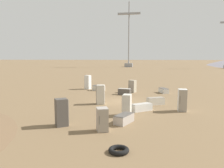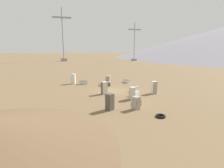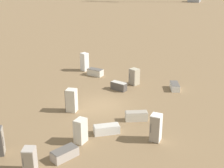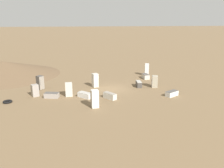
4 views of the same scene
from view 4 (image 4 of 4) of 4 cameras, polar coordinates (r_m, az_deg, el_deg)
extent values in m
plane|color=brown|center=(28.10, 0.04, -1.34)|extent=(1000.00, 1000.00, 0.00)
cone|color=brown|center=(39.53, -26.44, 3.70)|extent=(17.73, 17.73, 2.27)
cube|color=beige|center=(28.96, -4.42, 0.98)|extent=(0.85, 0.81, 1.80)
cube|color=#56514C|center=(29.32, -4.72, 1.16)|extent=(0.15, 0.67, 1.73)
cylinder|color=#2D2D2D|center=(29.41, -4.30, 1.40)|extent=(0.02, 0.02, 0.63)
cube|color=white|center=(25.09, -7.08, -2.92)|extent=(1.80, 1.59, 0.55)
cube|color=#BCB7AD|center=(25.00, -7.10, -2.27)|extent=(1.73, 1.53, 0.04)
cube|color=white|center=(35.60, 9.06, 3.72)|extent=(0.91, 0.85, 1.94)
cube|color=#BCB7AD|center=(35.98, 9.02, 3.85)|extent=(0.26, 0.57, 1.86)
cylinder|color=#2D2D2D|center=(36.01, 9.37, 4.00)|extent=(0.02, 0.02, 0.68)
cube|color=white|center=(26.38, 15.36, -2.43)|extent=(1.24, 1.75, 0.56)
cube|color=#56514C|center=(26.29, 15.40, -1.81)|extent=(1.19, 1.68, 0.04)
cube|color=#B2A88E|center=(29.32, 11.12, 0.65)|extent=(1.00, 0.96, 1.54)
cube|color=gray|center=(29.30, 10.40, 0.68)|extent=(0.70, 0.34, 1.48)
cylinder|color=#2D2D2D|center=(29.54, 10.32, 0.96)|extent=(0.02, 0.02, 0.54)
cube|color=#4C4742|center=(29.33, -18.27, 0.36)|extent=(0.99, 0.98, 1.76)
cube|color=gray|center=(29.02, -17.85, 0.24)|extent=(0.42, 0.57, 1.69)
cylinder|color=#2D2D2D|center=(28.85, -18.22, 0.30)|extent=(0.02, 0.02, 0.61)
cube|color=beige|center=(33.76, 8.77, 1.96)|extent=(1.67, 0.97, 0.66)
cube|color=#56514C|center=(33.68, 8.79, 2.54)|extent=(1.60, 0.93, 0.04)
cube|color=#A89E93|center=(25.77, -15.48, -2.87)|extent=(1.29, 1.76, 0.56)
cube|color=#56514C|center=(25.68, -15.53, -2.23)|extent=(1.24, 1.69, 0.04)
cube|color=#A89E93|center=(26.73, -19.45, -1.59)|extent=(0.85, 0.88, 1.40)
cube|color=gray|center=(26.62, -20.20, -1.73)|extent=(0.59, 0.26, 1.35)
cylinder|color=#2D2D2D|center=(26.80, -20.42, -1.48)|extent=(0.02, 0.02, 0.49)
cube|color=white|center=(21.93, -4.49, -3.86)|extent=(0.66, 0.69, 1.82)
cube|color=gray|center=(21.86, -5.43, -3.95)|extent=(0.63, 0.04, 1.75)
cylinder|color=#2D2D2D|center=(22.04, -5.63, -3.54)|extent=(0.02, 0.02, 0.64)
cube|color=beige|center=(25.70, -11.21, -1.41)|extent=(0.64, 0.83, 1.61)
cube|color=beige|center=(26.00, -11.23, -1.22)|extent=(0.10, 0.76, 1.55)
cylinder|color=#2D2D2D|center=(26.01, -10.64, -0.99)|extent=(0.02, 0.02, 0.56)
cube|color=beige|center=(24.51, -0.58, -3.14)|extent=(1.72, 1.30, 0.64)
cube|color=gray|center=(24.40, -0.58, -2.38)|extent=(1.65, 1.25, 0.04)
cube|color=#4C4742|center=(29.30, 7.01, -0.03)|extent=(1.55, 0.91, 0.70)
cube|color=#BCB7AD|center=(29.20, 7.04, 0.66)|extent=(1.49, 0.88, 0.04)
torus|color=black|center=(25.91, -25.62, -4.18)|extent=(0.96, 0.96, 0.22)
camera|label=1|loc=(27.05, -47.35, 2.27)|focal=35.00mm
camera|label=2|loc=(37.69, -46.49, 7.88)|focal=28.00mm
camera|label=3|loc=(20.49, -58.83, 14.87)|focal=50.00mm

